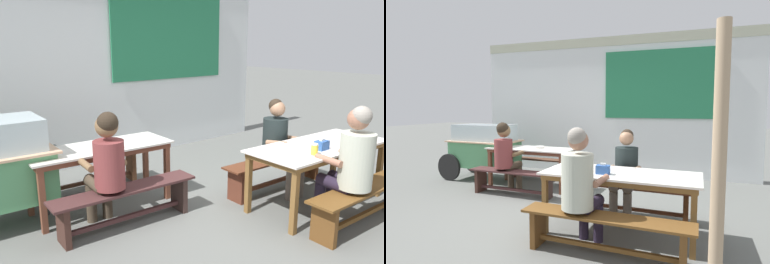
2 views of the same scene
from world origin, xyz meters
TOP-DOWN VIEW (x-y plane):
  - ground_plane at (0.00, 0.00)m, footprint 40.00×40.00m
  - backdrop_wall at (0.04, 2.90)m, footprint 6.12×0.23m
  - dining_table_far at (-1.11, 1.25)m, footprint 1.67×0.71m
  - dining_table_near at (0.88, -0.31)m, footprint 1.84×0.84m
  - bench_far_back at (-1.08, 1.87)m, footprint 1.67×0.32m
  - bench_far_front at (-1.14, 0.64)m, footprint 1.59×0.38m
  - bench_near_back at (0.91, 0.31)m, footprint 1.69×0.37m
  - bench_near_front at (0.85, -0.92)m, footprint 1.75×0.39m
  - person_right_near_table at (0.85, 0.24)m, footprint 0.43×0.56m
  - person_left_back_turned at (-1.31, 0.71)m, footprint 0.44×0.53m
  - person_near_front at (0.57, -0.85)m, footprint 0.48×0.56m
  - tissue_box at (0.71, -0.44)m, footprint 0.15×0.10m
  - condiment_jar at (0.47, -0.50)m, footprint 0.07×0.07m
  - soup_bowl at (-0.96, 1.30)m, footprint 0.18×0.18m

SIDE VIEW (x-z plane):
  - ground_plane at x=0.00m, z-range 0.00..0.00m
  - bench_near_back at x=0.91m, z-range 0.07..0.49m
  - bench_far_front at x=-1.14m, z-range 0.07..0.50m
  - bench_far_back at x=-1.08m, z-range 0.08..0.50m
  - bench_near_front at x=0.85m, z-range 0.08..0.50m
  - dining_table_far at x=-1.11m, z-range 0.29..1.02m
  - dining_table_near at x=0.88m, z-range 0.30..1.03m
  - person_right_near_table at x=0.85m, z-range 0.07..1.27m
  - person_left_back_turned at x=-1.31m, z-range 0.09..1.33m
  - person_near_front at x=0.57m, z-range 0.08..1.38m
  - soup_bowl at x=-0.96m, z-range 0.73..0.77m
  - tissue_box at x=0.71m, z-range 0.72..0.85m
  - condiment_jar at x=0.47m, z-range 0.73..0.85m
  - backdrop_wall at x=0.04m, z-range 0.08..3.11m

